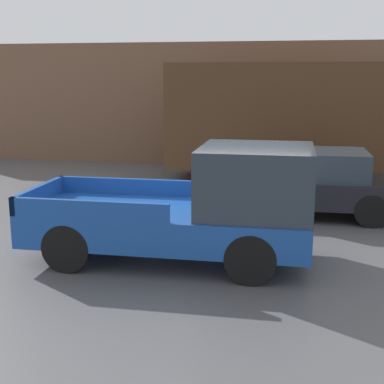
{
  "coord_description": "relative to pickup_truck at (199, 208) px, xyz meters",
  "views": [
    {
      "loc": [
        0.85,
        -9.58,
        3.29
      ],
      "look_at": [
        -1.02,
        0.48,
        1.05
      ],
      "focal_mm": 50.0,
      "sensor_mm": 36.0,
      "label": 1
    }
  ],
  "objects": [
    {
      "name": "building_wall",
      "position": [
        0.71,
        10.65,
        1.25
      ],
      "size": [
        28.0,
        0.15,
        4.48
      ],
      "color": "brown",
      "rests_on": "ground"
    },
    {
      "name": "ground_plane",
      "position": [
        0.71,
        0.52,
        -0.99
      ],
      "size": [
        60.0,
        60.0,
        0.0
      ],
      "primitive_type": "plane",
      "color": "#4C4C4F"
    },
    {
      "name": "pickup_truck",
      "position": [
        0.0,
        0.0,
        0.0
      ],
      "size": [
        5.03,
        2.08,
        2.11
      ],
      "color": "#194799",
      "rests_on": "ground"
    },
    {
      "name": "delivery_truck",
      "position": [
        1.68,
        7.8,
        0.97
      ],
      "size": [
        8.52,
        2.43,
        3.66
      ],
      "color": "#472D19",
      "rests_on": "ground"
    },
    {
      "name": "car",
      "position": [
        2.08,
        3.76,
        -0.19
      ],
      "size": [
        4.29,
        1.99,
        1.56
      ],
      "color": "black",
      "rests_on": "ground"
    },
    {
      "name": "newspaper_box",
      "position": [
        -2.23,
        10.33,
        -0.42
      ],
      "size": [
        0.45,
        0.4,
        1.13
      ],
      "color": "red",
      "rests_on": "ground"
    }
  ]
}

